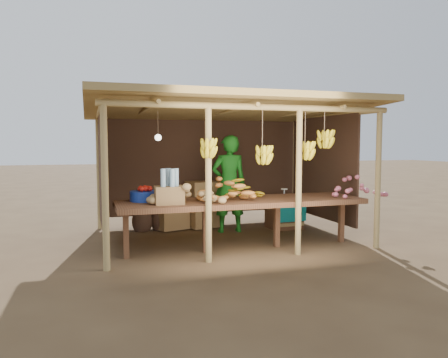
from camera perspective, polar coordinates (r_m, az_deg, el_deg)
name	(u,v)px	position (r m, az deg, el deg)	size (l,w,h in m)	color
ground	(224,237)	(7.90, 0.00, -7.62)	(60.00, 60.00, 0.00)	brown
stall_structure	(227,131)	(7.65, 0.43, 6.35)	(4.70, 3.50, 2.43)	tan
counter	(242,203)	(6.88, 2.38, -3.19)	(3.90, 1.05, 0.80)	brown
potato_heap	(187,191)	(6.46, -4.86, -1.52)	(1.06, 0.64, 0.37)	tan
sweet_potato_heap	(226,189)	(6.70, 0.28, -1.34)	(0.91, 0.55, 0.36)	#C17631
onion_heap	(355,186)	(7.52, 16.74, -0.87)	(0.91, 0.55, 0.36)	#CB637A
banana_pile	(244,186)	(7.19, 2.58, -0.98)	(0.56, 0.34, 0.35)	gold
tomato_basin	(144,195)	(6.77, -10.35, -2.06)	(0.44, 0.44, 0.23)	navy
bottle_box	(169,190)	(6.38, -7.17, -1.49)	(0.43, 0.35, 0.52)	olive
vendor	(229,184)	(8.24, 0.66, -0.65)	(0.67, 0.44, 1.83)	#19731B
tarp_crate	(284,211)	(8.77, 7.86, -4.22)	(0.70, 0.61, 0.81)	brown
carton_stack	(192,208)	(8.64, -4.16, -3.86)	(1.30, 0.60, 0.91)	olive
burlap_sacks	(151,219)	(8.58, -9.45, -5.12)	(0.75, 0.39, 0.53)	#452D20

